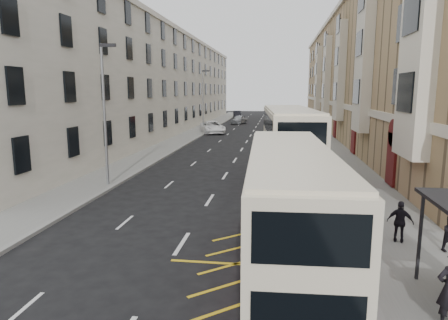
# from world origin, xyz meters

# --- Properties ---
(ground) EXTENTS (200.00, 200.00, 0.00)m
(ground) POSITION_xyz_m (0.00, 0.00, 0.00)
(ground) COLOR black
(ground) RESTS_ON ground
(pavement_right) EXTENTS (4.00, 120.00, 0.15)m
(pavement_right) POSITION_xyz_m (8.00, 30.00, 0.07)
(pavement_right) COLOR slate
(pavement_right) RESTS_ON ground
(pavement_left) EXTENTS (3.00, 120.00, 0.15)m
(pavement_left) POSITION_xyz_m (-7.50, 30.00, 0.07)
(pavement_left) COLOR slate
(pavement_left) RESTS_ON ground
(kerb_right) EXTENTS (0.25, 120.00, 0.15)m
(kerb_right) POSITION_xyz_m (6.00, 30.00, 0.07)
(kerb_right) COLOR gray
(kerb_right) RESTS_ON ground
(kerb_left) EXTENTS (0.25, 120.00, 0.15)m
(kerb_left) POSITION_xyz_m (-6.00, 30.00, 0.07)
(kerb_left) COLOR gray
(kerb_left) RESTS_ON ground
(road_markings) EXTENTS (10.00, 110.00, 0.01)m
(road_markings) POSITION_xyz_m (0.00, 45.00, 0.01)
(road_markings) COLOR silver
(road_markings) RESTS_ON ground
(terrace_right) EXTENTS (10.75, 79.00, 15.25)m
(terrace_right) POSITION_xyz_m (14.88, 45.38, 7.52)
(terrace_right) COLOR tan
(terrace_right) RESTS_ON ground
(terrace_left) EXTENTS (9.18, 79.00, 13.25)m
(terrace_left) POSITION_xyz_m (-13.43, 45.50, 6.52)
(terrace_left) COLOR beige
(terrace_left) RESTS_ON ground
(guard_railing) EXTENTS (0.06, 6.56, 1.01)m
(guard_railing) POSITION_xyz_m (6.25, 5.75, 0.86)
(guard_railing) COLOR red
(guard_railing) RESTS_ON pavement_right
(street_lamp_near) EXTENTS (0.93, 0.18, 8.00)m
(street_lamp_near) POSITION_xyz_m (-6.35, 12.00, 4.64)
(street_lamp_near) COLOR gray
(street_lamp_near) RESTS_ON pavement_left
(street_lamp_far) EXTENTS (0.93, 0.18, 8.00)m
(street_lamp_far) POSITION_xyz_m (-6.35, 42.00, 4.64)
(street_lamp_far) COLOR gray
(street_lamp_far) RESTS_ON pavement_left
(double_decker_front) EXTENTS (2.68, 10.06, 3.98)m
(double_decker_front) POSITION_xyz_m (3.81, 1.58, 2.03)
(double_decker_front) COLOR beige
(double_decker_front) RESTS_ON ground
(double_decker_rear) EXTENTS (3.47, 11.58, 4.56)m
(double_decker_rear) POSITION_xyz_m (4.08, 14.19, 2.32)
(double_decker_rear) COLOR beige
(double_decker_rear) RESTS_ON ground
(pedestrian_far) EXTENTS (0.97, 0.65, 1.53)m
(pedestrian_far) POSITION_xyz_m (7.89, 4.85, 0.92)
(pedestrian_far) COLOR black
(pedestrian_far) RESTS_ON pavement_right
(white_van) EXTENTS (4.52, 6.31, 1.60)m
(white_van) POSITION_xyz_m (-5.20, 42.13, 0.80)
(white_van) COLOR white
(white_van) RESTS_ON ground
(car_silver) EXTENTS (2.88, 4.67, 1.48)m
(car_silver) POSITION_xyz_m (-3.17, 57.17, 0.74)
(car_silver) COLOR #9A9EA2
(car_silver) RESTS_ON ground
(car_dark) EXTENTS (2.17, 4.53, 1.43)m
(car_dark) POSITION_xyz_m (-5.12, 72.29, 0.72)
(car_dark) COLOR black
(car_dark) RESTS_ON ground
(car_red) EXTENTS (2.94, 5.41, 1.49)m
(car_red) POSITION_xyz_m (3.93, 58.61, 0.74)
(car_red) COLOR #8E040A
(car_red) RESTS_ON ground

